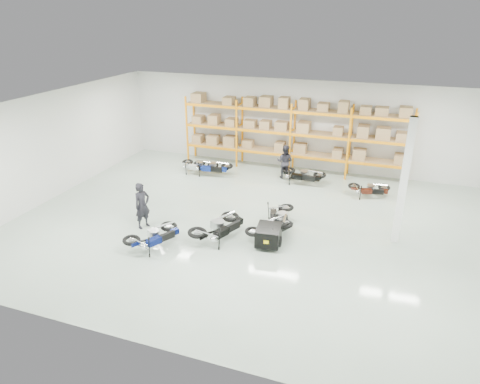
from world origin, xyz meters
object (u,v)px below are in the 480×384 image
at_px(person_left, 142,206).
at_px(moto_back_c, 303,172).
at_px(moto_blue_centre, 154,233).
at_px(trailer, 269,235).
at_px(moto_back_b, 198,163).
at_px(person_back, 285,162).
at_px(moto_back_a, 212,164).
at_px(moto_black_far_left, 219,224).
at_px(moto_silver_left, 271,225).
at_px(moto_back_d, 370,187).
at_px(moto_touring_right, 280,213).

bearing_deg(person_left, moto_back_c, -13.44).
distance_m(moto_blue_centre, trailer, 3.96).
distance_m(moto_blue_centre, moto_back_b, 7.36).
height_order(trailer, moto_back_c, moto_back_c).
bearing_deg(person_left, person_back, -5.66).
distance_m(moto_back_a, person_left, 6.03).
relative_size(person_left, person_back, 1.07).
bearing_deg(moto_black_far_left, moto_silver_left, -135.61).
relative_size(moto_silver_left, person_left, 0.97).
distance_m(moto_back_d, person_left, 9.77).
distance_m(moto_touring_right, moto_back_a, 6.24).
height_order(trailer, moto_back_b, moto_back_b).
xyz_separation_m(moto_blue_centre, moto_black_far_left, (1.91, 1.26, 0.06)).
bearing_deg(moto_back_a, person_left, 174.63).
bearing_deg(person_back, moto_black_far_left, 86.10).
xyz_separation_m(moto_back_a, moto_back_b, (-0.71, -0.02, -0.02)).
bearing_deg(trailer, moto_black_far_left, 177.18).
bearing_deg(moto_back_c, moto_blue_centre, 158.24).
xyz_separation_m(moto_black_far_left, person_left, (-3.05, -0.08, 0.28)).
bearing_deg(person_left, moto_black_far_left, -65.17).
height_order(moto_black_far_left, moto_touring_right, moto_black_far_left).
relative_size(moto_touring_right, person_left, 0.97).
bearing_deg(trailer, moto_blue_centre, -166.34).
bearing_deg(moto_back_a, moto_touring_right, -135.50).
xyz_separation_m(moto_silver_left, moto_back_a, (-4.54, 5.24, 0.01)).
relative_size(moto_back_a, moto_back_b, 1.04).
bearing_deg(moto_blue_centre, moto_back_b, -48.92).
bearing_deg(moto_black_far_left, trailer, -153.51).
distance_m(moto_black_far_left, person_left, 3.07).
xyz_separation_m(moto_back_b, moto_back_d, (8.33, -0.20, -0.04)).
height_order(moto_silver_left, moto_back_c, moto_back_c).
xyz_separation_m(moto_blue_centre, person_left, (-1.14, 1.18, 0.34)).
bearing_deg(moto_blue_centre, moto_black_far_left, -118.12).
relative_size(moto_black_far_left, moto_back_a, 1.13).
relative_size(moto_back_b, moto_back_d, 1.09).
xyz_separation_m(moto_touring_right, moto_back_c, (-0.08, 4.57, 0.03)).
bearing_deg(trailer, moto_touring_right, 83.05).
bearing_deg(moto_back_c, moto_back_d, -96.79).
bearing_deg(moto_blue_centre, person_left, -17.58).
height_order(moto_back_a, moto_back_b, moto_back_a).
bearing_deg(person_back, moto_back_d, 168.34).
bearing_deg(moto_touring_right, moto_back_c, 78.95).
distance_m(moto_blue_centre, moto_silver_left, 4.14).
bearing_deg(moto_blue_centre, person_back, -79.79).
xyz_separation_m(moto_blue_centre, moto_back_d, (6.72, 6.98, -0.07)).
height_order(moto_touring_right, moto_back_c, moto_back_c).
relative_size(moto_touring_right, moto_back_d, 1.11).
bearing_deg(person_back, trailer, 101.46).
relative_size(moto_blue_centre, person_left, 1.01).
xyz_separation_m(trailer, moto_back_b, (-5.32, 5.78, 0.10)).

